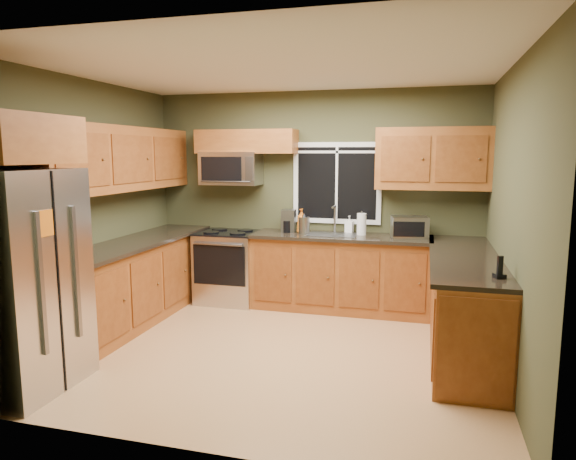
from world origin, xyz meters
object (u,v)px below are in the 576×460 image
at_px(microwave, 231,168).
at_px(coffee_maker, 288,221).
at_px(range, 229,266).
at_px(kettle, 304,224).
at_px(soap_bottle_a, 302,221).
at_px(soap_bottle_b, 349,224).
at_px(toaster_oven, 409,227).
at_px(refrigerator, 21,281).
at_px(cordless_phone, 500,272).
at_px(paper_towel_roll, 362,224).

height_order(microwave, coffee_maker, microwave).
xyz_separation_m(range, kettle, (1.00, 0.02, 0.59)).
bearing_deg(soap_bottle_a, soap_bottle_b, 19.44).
relative_size(toaster_oven, soap_bottle_b, 2.15).
height_order(microwave, kettle, microwave).
bearing_deg(coffee_maker, refrigerator, -117.14).
relative_size(kettle, soap_bottle_a, 0.83).
height_order(coffee_maker, kettle, coffee_maker).
bearing_deg(range, refrigerator, -103.97).
bearing_deg(soap_bottle_b, soap_bottle_a, -160.56).
height_order(coffee_maker, soap_bottle_a, soap_bottle_a).
distance_m(coffee_maker, cordless_phone, 2.96).
bearing_deg(paper_towel_roll, microwave, 178.27).
distance_m(refrigerator, cordless_phone, 3.84).
xyz_separation_m(kettle, cordless_phone, (2.03, -1.84, -0.06)).
bearing_deg(coffee_maker, toaster_oven, -4.37).
bearing_deg(soap_bottle_a, coffee_maker, 161.34).
relative_size(soap_bottle_a, soap_bottle_b, 1.44).
relative_size(refrigerator, cordless_phone, 9.96).
relative_size(microwave, soap_bottle_a, 2.51).
bearing_deg(refrigerator, soap_bottle_a, 59.45).
relative_size(soap_bottle_a, cordless_phone, 1.68).
xyz_separation_m(range, paper_towel_roll, (1.70, 0.08, 0.60)).
xyz_separation_m(toaster_oven, soap_bottle_b, (-0.74, 0.25, -0.02)).
relative_size(coffee_maker, cordless_phone, 1.56).
distance_m(microwave, kettle, 1.21).
relative_size(range, kettle, 3.72).
height_order(range, paper_towel_roll, paper_towel_roll).
xyz_separation_m(refrigerator, soap_bottle_a, (1.65, 2.80, 0.19)).
distance_m(refrigerator, soap_bottle_b, 3.73).
bearing_deg(microwave, toaster_oven, -3.96).
height_order(toaster_oven, soap_bottle_b, toaster_oven).
bearing_deg(paper_towel_roll, toaster_oven, -10.54).
bearing_deg(toaster_oven, refrigerator, -137.12).
distance_m(kettle, soap_bottle_a, 0.05).
height_order(microwave, cordless_phone, microwave).
bearing_deg(microwave, coffee_maker, -3.18).
relative_size(range, microwave, 1.23).
distance_m(toaster_oven, coffee_maker, 1.50).
bearing_deg(microwave, kettle, -6.88).
relative_size(coffee_maker, paper_towel_roll, 0.97).
bearing_deg(range, toaster_oven, -0.53).
bearing_deg(soap_bottle_b, range, -171.44).
distance_m(range, soap_bottle_b, 1.65).
bearing_deg(toaster_oven, kettle, 178.35).
bearing_deg(coffee_maker, paper_towel_roll, -0.50).
relative_size(soap_bottle_b, cordless_phone, 1.17).
bearing_deg(paper_towel_roll, soap_bottle_a, -175.77).
relative_size(paper_towel_roll, cordless_phone, 1.61).
relative_size(toaster_oven, kettle, 1.80).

